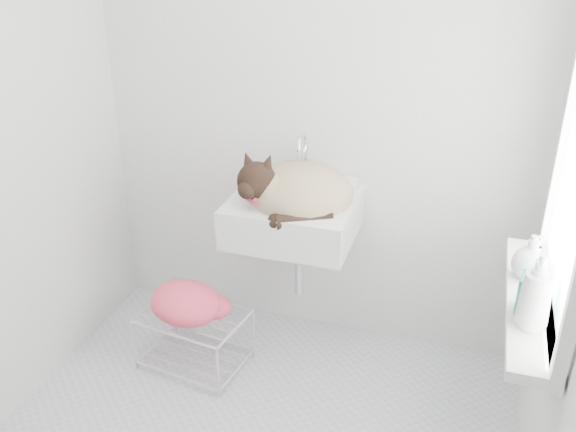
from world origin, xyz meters
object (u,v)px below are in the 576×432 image
(bottle_a, at_px, (529,326))
(bottle_b, at_px, (529,312))
(wire_rack, at_px, (194,338))
(cat, at_px, (294,193))
(sink, at_px, (293,199))
(bottle_c, at_px, (527,277))

(bottle_a, relative_size, bottle_b, 1.15)
(wire_rack, xyz_separation_m, bottle_a, (1.46, -0.45, 0.70))
(cat, relative_size, bottle_a, 2.46)
(sink, xyz_separation_m, wire_rack, (-0.43, -0.27, -0.70))
(cat, distance_m, bottle_b, 1.19)
(wire_rack, relative_size, bottle_c, 2.83)
(bottle_a, distance_m, bottle_b, 0.08)
(bottle_c, bearing_deg, wire_rack, 174.84)
(bottle_c, bearing_deg, bottle_a, -90.00)
(sink, xyz_separation_m, bottle_a, (1.03, -0.72, 0.00))
(wire_rack, distance_m, bottle_c, 1.62)
(wire_rack, height_order, bottle_a, bottle_a)
(cat, distance_m, bottle_a, 1.24)
(sink, distance_m, bottle_b, 1.21)
(sink, bearing_deg, wire_rack, -147.51)
(wire_rack, bearing_deg, bottle_a, -17.21)
(cat, height_order, wire_rack, cat)
(sink, height_order, bottle_c, sink)
(bottle_a, bearing_deg, bottle_c, 90.00)
(sink, bearing_deg, bottle_a, -35.15)
(bottle_a, xyz_separation_m, bottle_c, (0.00, 0.32, 0.00))
(cat, xyz_separation_m, bottle_a, (1.02, -0.71, -0.04))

